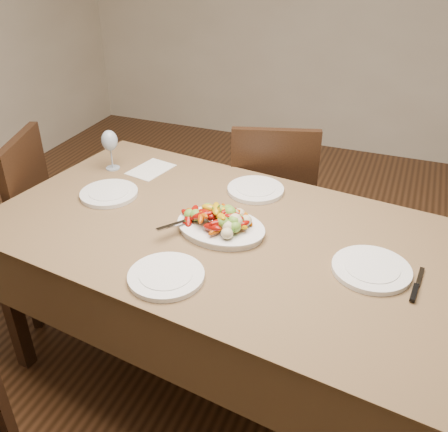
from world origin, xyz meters
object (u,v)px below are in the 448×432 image
Objects in this scene: dining_table at (224,305)px; chair_far at (272,199)px; plate_near at (166,276)px; wine_glass at (111,149)px; serving_platter at (221,229)px; plate_far at (256,190)px; plate_left at (109,194)px; plate_right at (371,269)px.

chair_far reaches higher than dining_table.
wine_glass reaches higher than plate_near.
serving_platter reaches higher than plate_far.
plate_left is (-0.56, 0.07, 0.39)m from dining_table.
chair_far is 4.64× the size of wine_glass.
plate_near is (-0.06, -0.34, -0.00)m from serving_platter.
chair_far reaches higher than plate_left.
dining_table is 7.44× the size of plate_far.
plate_right is (0.60, -0.86, 0.29)m from chair_far.
plate_left and plate_near have the same top height.
plate_near is at bearing -46.56° from wine_glass.
plate_right is (0.57, -0.05, -0.00)m from serving_platter.
serving_platter is 0.34m from plate_near.
chair_far is at bearing 91.95° from serving_platter.
dining_table is at bearing 76.01° from chair_far.
dining_table is 0.81m from chair_far.
plate_far is 1.21× the size of wine_glass.
plate_far is (0.01, 0.34, 0.39)m from dining_table.
plate_left is 0.97× the size of plate_near.
plate_far is at bearing 83.31° from plate_near.
plate_near is at bearing -155.26° from plate_right.
plate_near is at bearing -96.69° from plate_far.
chair_far is at bearing 53.93° from plate_left.
chair_far is 3.70× the size of plate_near.
plate_near is (-0.08, -0.69, 0.00)m from plate_far.
dining_table is at bearing 173.74° from plate_right.
serving_platter is 0.77m from wine_glass.
chair_far is (-0.04, 0.80, 0.10)m from dining_table.
plate_left and plate_far have the same top height.
wine_glass reaches higher than plate_left.
wine_glass is at bearing 133.44° from plate_near.
plate_far is 0.70m from plate_near.
chair_far reaches higher than plate_near.
wine_glass is (-0.63, 0.67, 0.09)m from plate_near.
plate_far is (-0.55, 0.40, 0.00)m from plate_right.
plate_right is 1.08× the size of plate_far.
plate_right is (1.13, -0.14, 0.00)m from plate_left.
plate_left is at bearing 173.11° from plate_right.
serving_platter is at bearing -25.45° from wine_glass.
serving_platter is at bearing -117.00° from dining_table.
wine_glass is at bearing 119.14° from plate_left.
dining_table is 7.42× the size of plate_left.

